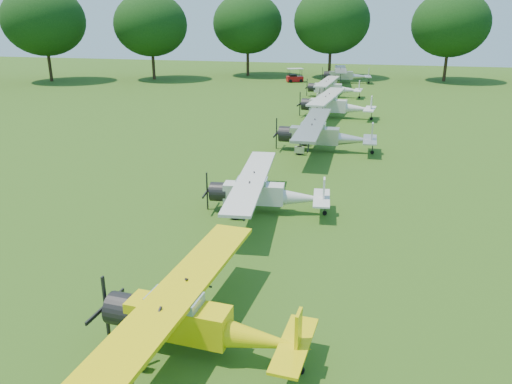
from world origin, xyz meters
TOP-DOWN VIEW (x-y plane):
  - ground at (0.00, 0.00)m, footprint 160.00×160.00m
  - tree_belt at (3.57, 0.16)m, footprint 137.36×130.27m
  - aircraft_2 at (0.80, -9.59)m, footprint 6.13×9.76m
  - aircraft_3 at (0.31, 1.14)m, footprint 5.98×9.52m
  - aircraft_4 at (1.73, 13.14)m, footprint 6.98×11.08m
  - aircraft_5 at (1.42, 25.42)m, footprint 7.01×11.17m
  - aircraft_6 at (0.09, 37.73)m, footprint 6.41×10.20m
  - aircraft_7 at (0.61, 50.78)m, footprint 6.78×10.80m
  - golf_cart at (-6.33, 50.19)m, footprint 2.54×2.07m

SIDE VIEW (x-z plane):
  - ground at x=0.00m, z-range 0.00..0.00m
  - golf_cart at x=-6.33m, z-range -0.31..1.58m
  - aircraft_3 at x=0.31m, z-range 0.16..2.03m
  - aircraft_2 at x=0.80m, z-range 0.16..2.08m
  - aircraft_6 at x=0.09m, z-range 0.17..2.18m
  - aircraft_7 at x=0.61m, z-range 0.18..2.30m
  - aircraft_4 at x=1.73m, z-range 0.18..2.38m
  - aircraft_5 at x=1.42m, z-range 0.19..2.38m
  - tree_belt at x=3.57m, z-range 0.77..15.29m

